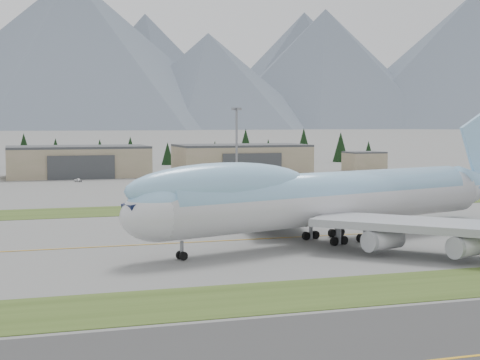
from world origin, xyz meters
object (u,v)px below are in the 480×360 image
object	(u,v)px
service_vehicle_c	(255,176)
service_vehicle_b	(228,178)
hangar_right	(241,159)
service_vehicle_a	(78,182)
hangar_center	(78,161)
boeing_747_freighter	(329,197)

from	to	relation	value
service_vehicle_c	service_vehicle_b	bearing A→B (deg)	-147.00
hangar_right	service_vehicle_a	xyz separation A→B (m)	(-61.96, -22.68, -5.39)
service_vehicle_c	hangar_center	bearing A→B (deg)	163.72
boeing_747_freighter	service_vehicle_a	world-z (taller)	boeing_747_freighter
boeing_747_freighter	hangar_center	size ratio (longest dim) A/B	1.71
service_vehicle_b	service_vehicle_c	size ratio (longest dim) A/B	0.82
hangar_center	hangar_right	distance (m)	60.00
service_vehicle_b	service_vehicle_c	xyz separation A→B (m)	(13.13, 9.97, 0.00)
boeing_747_freighter	service_vehicle_a	bearing A→B (deg)	83.99
hangar_center	hangar_right	world-z (taller)	same
service_vehicle_a	service_vehicle_c	distance (m)	63.89
service_vehicle_b	hangar_right	bearing A→B (deg)	-30.85
service_vehicle_a	service_vehicle_b	bearing A→B (deg)	-26.91
hangar_center	service_vehicle_a	xyz separation A→B (m)	(-1.96, -22.68, -5.39)
hangar_center	service_vehicle_b	bearing A→B (deg)	-25.63
hangar_center	service_vehicle_a	bearing A→B (deg)	-94.95
service_vehicle_a	service_vehicle_b	world-z (taller)	service_vehicle_b
hangar_right	service_vehicle_c	xyz separation A→B (m)	(1.21, -13.10, -5.39)
service_vehicle_b	service_vehicle_c	distance (m)	16.48
service_vehicle_c	hangar_right	bearing A→B (deg)	91.06
service_vehicle_b	boeing_747_freighter	bearing A→B (deg)	166.81
hangar_center	hangar_right	xyz separation A→B (m)	(60.00, 0.00, 0.00)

